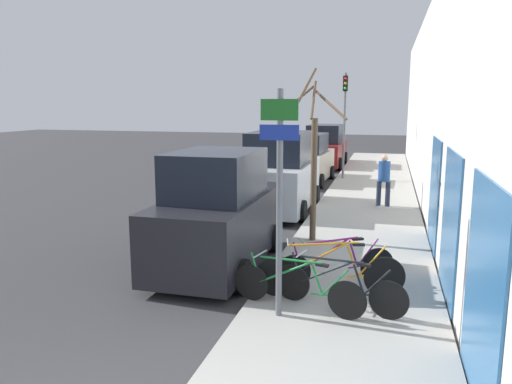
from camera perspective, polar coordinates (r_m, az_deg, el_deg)
The scene contains 15 objects.
ground_plane at distance 15.18m, azimuth 2.46°, elevation -2.81°, with size 80.00×80.00×0.00m, color #333335.
sidewalk_curb at distance 17.58m, azimuth 12.77°, elevation -1.01°, with size 3.20×32.00×0.15m.
building_facade at distance 17.19m, azimuth 19.07°, elevation 9.03°, with size 0.23×32.00×6.50m.
signpost at distance 7.44m, azimuth 2.69°, elevation -0.10°, with size 0.59×0.12×3.47m.
bicycle_0 at distance 8.11m, azimuth 4.72°, elevation -10.81°, with size 2.21×0.63×0.85m.
bicycle_1 at distance 8.19m, azimuth 9.39°, elevation -10.69°, with size 2.17×0.64×0.85m.
bicycle_2 at distance 8.67m, azimuth 8.51°, elevation -9.17°, with size 2.47×0.70×0.97m.
bicycle_3 at distance 9.13m, azimuth 9.14°, elevation -8.35°, with size 2.00×1.16×0.90m.
parked_car_0 at distance 10.41m, azimuth -4.29°, elevation -2.68°, with size 2.01×4.29×2.46m.
parked_car_1 at distance 15.72m, azimuth 2.74°, elevation 1.85°, with size 2.13×4.33×2.52m.
parked_car_2 at distance 21.50m, azimuth 5.60°, elevation 3.62°, with size 2.23×4.31×2.12m.
parked_car_3 at distance 26.98m, azimuth 7.91°, elevation 5.02°, with size 2.10×4.74×2.26m.
pedestrian_near at distance 16.30m, azimuth 14.42°, elevation 1.72°, with size 0.43×0.37×1.65m.
street_tree at distance 11.75m, azimuth 6.52°, elevation 3.21°, with size 1.72×0.86×4.04m.
traffic_light at distance 21.83m, azimuth 10.10°, elevation 9.05°, with size 0.20×0.30×4.50m.
Camera 1 is at (3.18, -3.25, 3.42)m, focal length 35.00 mm.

